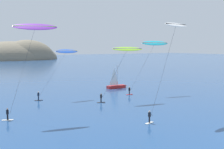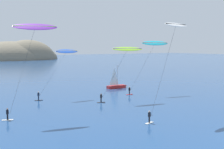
{
  "view_description": "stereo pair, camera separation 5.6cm",
  "coord_description": "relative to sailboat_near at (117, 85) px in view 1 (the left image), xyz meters",
  "views": [
    {
      "loc": [
        -28.76,
        -15.9,
        10.23
      ],
      "look_at": [
        -2.34,
        22.91,
        5.51
      ],
      "focal_mm": 45.0,
      "sensor_mm": 36.0,
      "label": 1
    },
    {
      "loc": [
        -28.71,
        -15.93,
        10.23
      ],
      "look_at": [
        -2.34,
        22.91,
        5.51
      ],
      "focal_mm": 45.0,
      "sensor_mm": 36.0,
      "label": 2
    }
  ],
  "objects": [
    {
      "name": "headland_island",
      "position": [
        16.04,
        166.87,
        -0.64
      ],
      "size": [
        88.85,
        47.19,
        30.67
      ],
      "color": "#7A705B",
      "rests_on": "ground"
    },
    {
      "name": "kitesurfer_white",
      "position": [
        -10.19,
        -28.02,
        11.48
      ],
      "size": [
        8.14,
        1.76,
        13.65
      ],
      "color": "silver",
      "rests_on": "ground"
    },
    {
      "name": "kitesurfer_purple",
      "position": [
        -26.41,
        -17.11,
        11.56
      ],
      "size": [
        7.85,
        2.94,
        13.51
      ],
      "color": "silver",
      "rests_on": "ground"
    },
    {
      "name": "kitesurfer_cyan",
      "position": [
        1.94,
        -10.69,
        9.64
      ],
      "size": [
        9.56,
        3.31,
        11.5
      ],
      "color": "red",
      "rests_on": "ground"
    },
    {
      "name": "sailboat_near",
      "position": [
        0.0,
        0.0,
        0.0
      ],
      "size": [
        5.91,
        1.58,
        5.7
      ],
      "color": "#B22323",
      "rests_on": "ground"
    },
    {
      "name": "kitesurfer_blue",
      "position": [
        -16.25,
        -4.9,
        7.85
      ],
      "size": [
        9.01,
        1.53,
        9.71
      ],
      "color": "#2D2D33",
      "rests_on": "ground"
    },
    {
      "name": "kitesurfer_lime",
      "position": [
        -7.98,
        -14.07,
        8.55
      ],
      "size": [
        9.06,
        2.91,
        10.21
      ],
      "color": "#2D2D33",
      "rests_on": "ground"
    }
  ]
}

